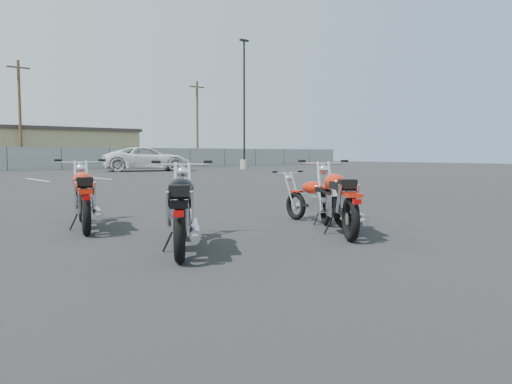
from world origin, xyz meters
TOP-DOWN VIEW (x-y plane):
  - ground at (0.00, 0.00)m, footprint 120.00×120.00m
  - motorcycle_front_red at (-1.98, 2.61)m, footprint 1.24×2.41m
  - motorcycle_second_black at (-1.66, -0.12)m, footprint 1.69×2.28m
  - motorcycle_third_red at (1.60, 0.47)m, footprint 0.75×1.95m
  - motorcycle_rear_red at (1.06, -0.47)m, footprint 1.77×2.22m
  - training_cone_near at (2.64, 0.68)m, footprint 0.22×0.22m
  - light_pole_east at (20.29, 26.94)m, footprint 0.80×0.70m
  - tan_building_east at (10.00, 44.00)m, footprint 14.40×9.40m
  - utility_pole_c at (6.00, 39.00)m, footprint 1.80×0.24m
  - utility_pole_d at (24.00, 40.00)m, footprint 1.80×0.24m
  - white_van at (12.00, 28.08)m, footprint 5.16×7.98m

SIDE VIEW (x-z plane):
  - ground at x=0.00m, z-range 0.00..0.00m
  - training_cone_near at x=2.64m, z-range 0.00..0.27m
  - motorcycle_third_red at x=1.60m, z-range -0.04..0.91m
  - motorcycle_rear_red at x=1.06m, z-range -0.05..1.13m
  - motorcycle_second_black at x=-1.66m, z-range -0.05..1.14m
  - motorcycle_front_red at x=-1.98m, z-range -0.05..1.14m
  - white_van at x=12.00m, z-range 0.00..2.82m
  - tan_building_east at x=10.00m, z-range 0.01..3.71m
  - light_pole_east at x=20.29m, z-range -2.51..8.07m
  - utility_pole_c at x=6.00m, z-range 0.19..9.19m
  - utility_pole_d at x=24.00m, z-range 0.19..9.19m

